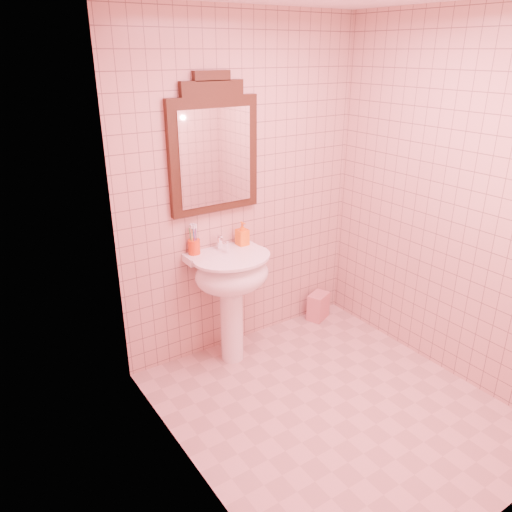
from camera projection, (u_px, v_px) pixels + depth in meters
floor at (333, 408)px, 3.34m from camera, size 2.20×2.20×0.00m
back_wall at (243, 191)px, 3.71m from camera, size 2.00×0.02×2.50m
pedestal_sink at (232, 281)px, 3.63m from camera, size 0.58×0.58×0.86m
faucet at (221, 243)px, 3.64m from camera, size 0.04×0.16×0.11m
mirror at (214, 149)px, 3.43m from camera, size 0.68×0.06×0.95m
toothbrush_cup at (194, 246)px, 3.56m from camera, size 0.09×0.09×0.20m
soap_dispenser at (242, 234)px, 3.72m from camera, size 0.08×0.08×0.18m
towel at (318, 306)px, 4.42m from camera, size 0.23×0.19×0.24m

